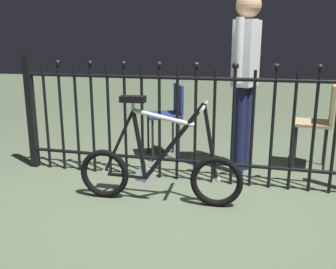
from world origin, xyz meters
name	(u,v)px	position (x,y,z in m)	size (l,w,h in m)	color
ground_plane	(168,206)	(0.00, 0.00, 0.00)	(20.00, 20.00, 0.00)	#536149
iron_fence	(176,119)	(-0.08, 0.62, 0.59)	(3.29, 0.07, 1.16)	black
bicycle	(158,168)	(-0.10, 0.08, 0.29)	(1.36, 0.40, 0.88)	black
chair_tan	(320,118)	(1.26, 1.28, 0.54)	(0.41, 0.40, 0.88)	black
chair_navy	(169,112)	(-0.32, 1.30, 0.52)	(0.49, 0.49, 0.82)	black
person_visitor	(246,68)	(0.51, 1.01, 1.04)	(0.26, 0.46, 1.73)	#191E3F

